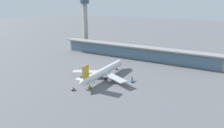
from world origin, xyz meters
name	(u,v)px	position (x,y,z in m)	size (l,w,h in m)	color
ground_plane	(105,77)	(0.00, 0.00, 0.00)	(1200.00, 1200.00, 0.00)	slate
airliner_on_stand	(103,72)	(-0.06, -3.20, 5.70)	(52.29, 67.85, 18.10)	white
service_truck_near_nose_yellow	(90,87)	(1.10, -25.00, 0.87)	(3.33, 2.94, 2.05)	yellow
service_truck_under_wing_olive	(95,74)	(-10.29, 0.00, 0.87)	(2.95, 3.33, 2.05)	olive
service_truck_mid_apron_blue	(132,81)	(24.81, 1.44, 0.81)	(4.14, 6.72, 2.70)	#234C9E
service_truck_by_tail_grey	(73,89)	(-6.92, -34.86, 0.87)	(2.63, 3.28, 2.05)	gray
service_truck_on_taxiway_olive	(88,79)	(-9.78, -12.25, 0.87)	(3.08, 3.31, 2.05)	olive
terminal_building	(135,52)	(0.00, 66.09, 7.87)	(183.60, 12.80, 15.20)	#9E998E
control_tower	(85,19)	(-80.21, 83.99, 38.95)	(12.00, 12.00, 71.42)	#9E998E
safety_cone_alpha	(79,85)	(-7.98, -25.72, 0.32)	(0.62, 0.62, 0.70)	orange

